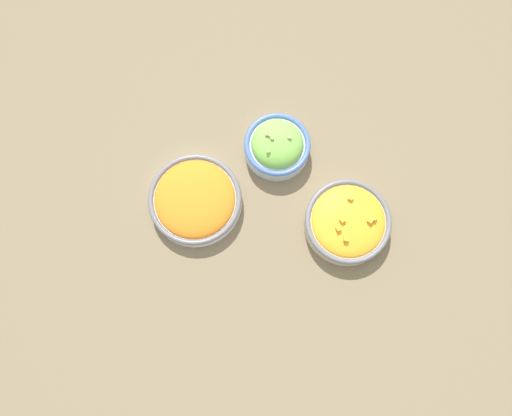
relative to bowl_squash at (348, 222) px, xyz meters
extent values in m
plane|color=#75664C|center=(-0.19, 0.06, -0.03)|extent=(3.00, 3.00, 0.00)
cylinder|color=beige|center=(0.00, 0.00, -0.01)|extent=(0.19, 0.19, 0.04)
torus|color=slate|center=(0.00, 0.00, 0.01)|extent=(0.19, 0.19, 0.01)
ellipsoid|color=orange|center=(0.00, 0.00, 0.01)|extent=(0.16, 0.16, 0.03)
cube|color=#F4A828|center=(-0.02, 0.00, 0.03)|extent=(0.01, 0.01, 0.01)
cube|color=#F4A828|center=(-0.03, -0.02, 0.03)|extent=(0.01, 0.01, 0.01)
cube|color=#F4A828|center=(0.05, -0.01, 0.03)|extent=(0.01, 0.01, 0.01)
cube|color=#F4A828|center=(-0.02, -0.04, 0.03)|extent=(0.01, 0.01, 0.01)
cube|color=#F4A828|center=(0.04, -0.01, 0.03)|extent=(0.01, 0.01, 0.01)
cube|color=#F4A828|center=(0.01, 0.05, 0.03)|extent=(0.01, 0.01, 0.01)
cylinder|color=white|center=(-0.32, 0.10, -0.01)|extent=(0.21, 0.21, 0.03)
torus|color=slate|center=(-0.32, 0.10, 0.00)|extent=(0.21, 0.21, 0.01)
ellipsoid|color=orange|center=(-0.32, 0.10, 0.00)|extent=(0.18, 0.18, 0.04)
cylinder|color=#B2C1CC|center=(-0.12, 0.19, -0.01)|extent=(0.15, 0.15, 0.04)
torus|color=#4766B7|center=(-0.12, 0.19, 0.01)|extent=(0.15, 0.15, 0.01)
ellipsoid|color=#7ABC4C|center=(-0.12, 0.19, 0.01)|extent=(0.12, 0.12, 0.06)
ellipsoid|color=#99D166|center=(-0.14, 0.21, 0.05)|extent=(0.01, 0.01, 0.01)
ellipsoid|color=#99D166|center=(-0.14, 0.21, 0.05)|extent=(0.01, 0.01, 0.01)
ellipsoid|color=#99D166|center=(-0.13, 0.20, 0.05)|extent=(0.01, 0.01, 0.01)
ellipsoid|color=#99D166|center=(-0.15, 0.17, 0.04)|extent=(0.01, 0.01, 0.01)
ellipsoid|color=#99D166|center=(-0.10, 0.19, 0.05)|extent=(0.01, 0.01, 0.01)
camera|label=1|loc=(-0.23, -0.17, 1.06)|focal=35.00mm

